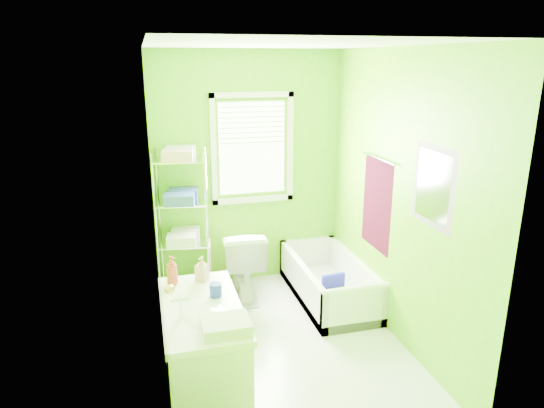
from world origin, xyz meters
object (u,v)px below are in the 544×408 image
object	(u,v)px
toilet	(243,262)
vanity	(204,353)
bathtub	(329,286)
wire_shelf_unit	(183,208)

from	to	relation	value
toilet	vanity	bearing A→B (deg)	74.33
bathtub	vanity	distance (m)	2.02
vanity	wire_shelf_unit	size ratio (longest dim) A/B	0.67
bathtub	wire_shelf_unit	xyz separation A→B (m)	(-1.46, 0.52, 0.84)
vanity	toilet	bearing A→B (deg)	69.20
toilet	vanity	size ratio (longest dim) A/B	0.73
bathtub	vanity	world-z (taller)	vanity
bathtub	vanity	bearing A→B (deg)	-138.63
bathtub	vanity	size ratio (longest dim) A/B	1.33
toilet	vanity	distance (m)	1.75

